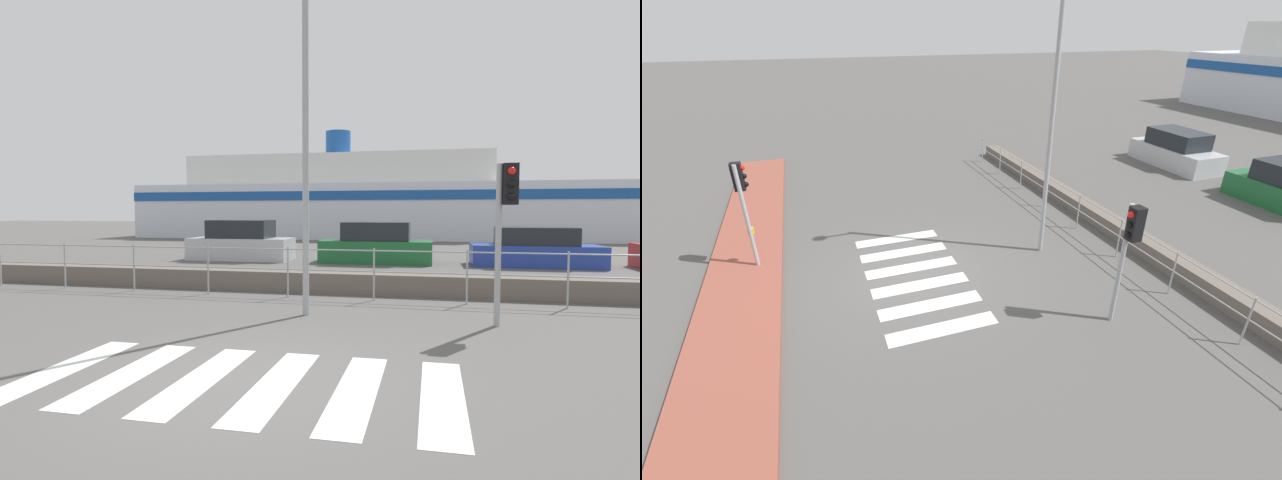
% 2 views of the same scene
% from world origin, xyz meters
% --- Properties ---
extents(ground_plane, '(160.00, 160.00, 0.00)m').
position_xyz_m(ground_plane, '(0.00, 0.00, 0.00)').
color(ground_plane, '#565451').
extents(crosswalk, '(4.95, 2.40, 0.01)m').
position_xyz_m(crosswalk, '(0.05, 0.00, 0.00)').
color(crosswalk, silver).
rests_on(crosswalk, ground_plane).
extents(seawall, '(19.28, 0.55, 0.47)m').
position_xyz_m(seawall, '(0.00, 6.33, 0.24)').
color(seawall, '#6B6056').
rests_on(seawall, ground_plane).
extents(harbor_fence, '(17.39, 0.04, 1.14)m').
position_xyz_m(harbor_fence, '(-0.00, 5.46, 0.75)').
color(harbor_fence, '#9EA0A3').
rests_on(harbor_fence, ground_plane).
extents(traffic_light_far, '(0.34, 0.32, 2.71)m').
position_xyz_m(traffic_light_far, '(3.36, 3.52, 1.99)').
color(traffic_light_far, '#9EA0A3').
rests_on(traffic_light_far, ground_plane).
extents(streetlamp, '(0.32, 1.29, 6.98)m').
position_xyz_m(streetlamp, '(-0.09, 3.46, 4.27)').
color(streetlamp, '#9EA0A3').
rests_on(streetlamp, ground_plane).
extents(ferry_boat, '(37.86, 6.92, 7.68)m').
position_xyz_m(ferry_boat, '(-0.91, 30.63, 2.50)').
color(ferry_boat, silver).
rests_on(ferry_boat, ground_plane).
extents(parked_car_silver, '(4.02, 1.71, 1.57)m').
position_xyz_m(parked_car_silver, '(-5.22, 13.38, 0.67)').
color(parked_car_silver, '#BCBCC1').
rests_on(parked_car_silver, ground_plane).
extents(parked_car_green, '(4.10, 1.76, 1.52)m').
position_xyz_m(parked_car_green, '(0.14, 13.38, 0.65)').
color(parked_car_green, '#1E6633').
rests_on(parked_car_green, ground_plane).
extents(parked_car_blue, '(4.29, 1.78, 1.37)m').
position_xyz_m(parked_car_blue, '(5.69, 13.38, 0.58)').
color(parked_car_blue, '#233D9E').
rests_on(parked_car_blue, ground_plane).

